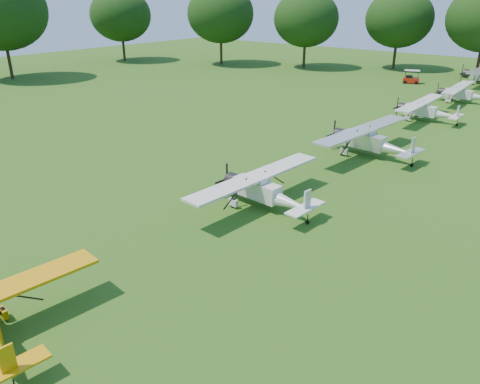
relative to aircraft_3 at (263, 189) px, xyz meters
The scene contains 7 objects.
ground 1.31m from the aircraft_3, 151.89° to the left, with size 160.00×160.00×0.00m, color #2B5515.
tree_belt 7.52m from the aircraft_3, ahead, with size 137.36×130.27×14.52m.
aircraft_3 is the anchor object (origin of this frame).
aircraft_4 12.55m from the aircraft_3, 86.54° to the left, with size 7.04×11.20×2.20m.
aircraft_5 25.87m from the aircraft_3, 89.15° to the left, with size 6.13×9.73×1.93m.
aircraft_6 36.76m from the aircraft_3, 88.70° to the left, with size 6.01×9.56×1.89m.
golf_cart 46.04m from the aircraft_3, 100.22° to the left, with size 2.35×1.84×1.77m.
Camera 1 is at (14.88, -20.19, 11.41)m, focal length 35.00 mm.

